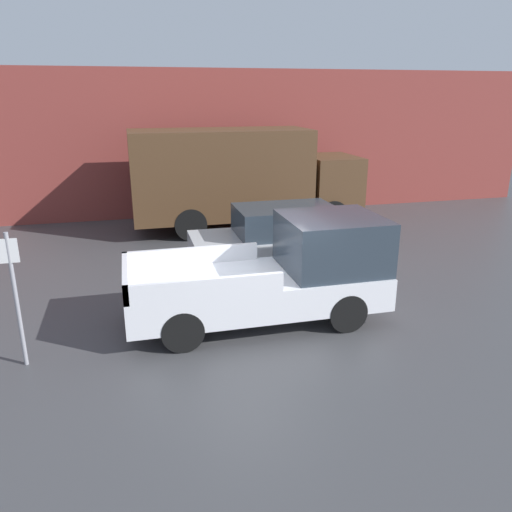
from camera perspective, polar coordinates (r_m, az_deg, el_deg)
name	(u,v)px	position (r m, az deg, el deg)	size (l,w,h in m)	color
ground_plane	(260,326)	(10.03, 0.48, -7.99)	(60.00, 60.00, 0.00)	#3D3D3F
building_wall	(191,144)	(18.79, -7.40, 12.54)	(28.00, 0.15, 5.27)	brown
pickup_truck	(281,273)	(10.04, 2.82, -2.01)	(5.11, 2.03, 2.08)	silver
car	(282,238)	(13.00, 2.96, 2.09)	(4.61, 1.92, 1.65)	#B7BABF
delivery_truck	(239,176)	(16.82, -1.97, 9.12)	(7.63, 2.40, 3.31)	#4C331E
parking_sign	(15,293)	(9.04, -25.81, -3.80)	(0.30, 0.07, 2.34)	gray
newspaper_box	(202,204)	(18.83, -6.17, 5.97)	(0.45, 0.40, 0.96)	gold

